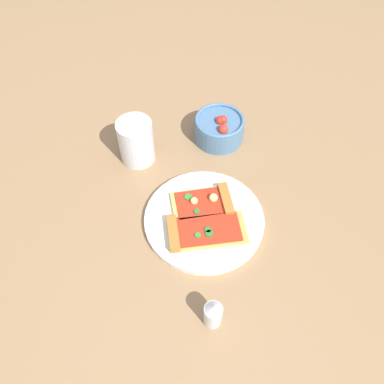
{
  "coord_description": "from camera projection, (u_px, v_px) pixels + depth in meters",
  "views": [
    {
      "loc": [
        -0.02,
        -0.46,
        0.71
      ],
      "look_at": [
        0.0,
        0.06,
        0.03
      ],
      "focal_mm": 37.28,
      "sensor_mm": 36.0,
      "label": 1
    }
  ],
  "objects": [
    {
      "name": "pizza_slice_far",
      "position": [
        207.0,
        203.0,
        0.85
      ],
      "size": [
        0.14,
        0.1,
        0.03
      ],
      "color": "#E5B256",
      "rests_on": "plate"
    },
    {
      "name": "plate",
      "position": [
        204.0,
        218.0,
        0.84
      ],
      "size": [
        0.25,
        0.25,
        0.01
      ],
      "primitive_type": "cylinder",
      "color": "silver",
      "rests_on": "ground_plane"
    },
    {
      "name": "pepper_shaker",
      "position": [
        213.0,
        314.0,
        0.69
      ],
      "size": [
        0.03,
        0.03,
        0.07
      ],
      "color": "silver",
      "rests_on": "ground_plane"
    },
    {
      "name": "salad_bowl",
      "position": [
        219.0,
        128.0,
        0.97
      ],
      "size": [
        0.12,
        0.12,
        0.07
      ],
      "color": "#4C7299",
      "rests_on": "ground_plane"
    },
    {
      "name": "ground_plane",
      "position": [
        192.0,
        222.0,
        0.85
      ],
      "size": [
        2.4,
        2.4,
        0.0
      ],
      "primitive_type": "plane",
      "color": "#93704C",
      "rests_on": "ground"
    },
    {
      "name": "soda_glass",
      "position": [
        136.0,
        143.0,
        0.92
      ],
      "size": [
        0.08,
        0.08,
        0.11
      ],
      "color": "silver",
      "rests_on": "ground_plane"
    },
    {
      "name": "pizza_slice_near",
      "position": [
        201.0,
        231.0,
        0.81
      ],
      "size": [
        0.17,
        0.09,
        0.02
      ],
      "color": "gold",
      "rests_on": "plate"
    }
  ]
}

